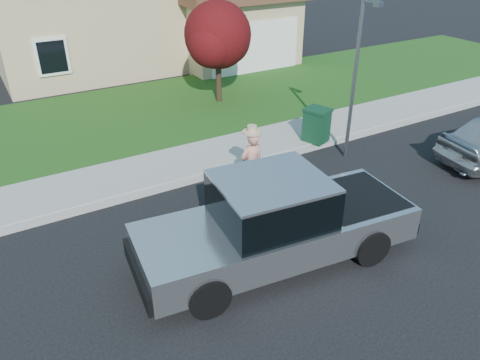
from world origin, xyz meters
name	(u,v)px	position (x,y,z in m)	size (l,w,h in m)	color
ground	(268,227)	(0.00, 0.00, 0.00)	(80.00, 80.00, 0.00)	black
curb	(242,167)	(1.00, 2.90, 0.06)	(40.00, 0.20, 0.12)	gray
sidewalk	(224,152)	(1.00, 4.00, 0.07)	(40.00, 2.00, 0.15)	gray
lawn	(168,109)	(1.00, 8.50, 0.05)	(40.00, 7.00, 0.10)	#1A3F12
pickup_truck	(276,223)	(-0.53, -1.04, 0.91)	(6.15, 2.64, 1.96)	black
woman	(252,163)	(0.44, 1.49, 0.93)	(0.68, 0.48, 1.97)	tan
ornamental_tree	(219,38)	(3.12, 8.23, 2.53)	(2.77, 2.50, 3.80)	black
trash_bin	(317,125)	(3.89, 3.14, 0.70)	(0.88, 0.94, 1.08)	#0D321C
street_lamp	(357,72)	(4.17, 1.95, 2.63)	(0.27, 0.60, 4.62)	slate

